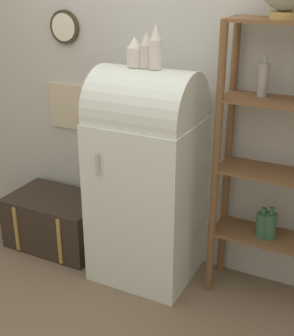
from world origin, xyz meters
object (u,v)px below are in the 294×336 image
(vase_right, at_px, (156,48))
(vase_left, at_px, (134,53))
(suitcase_trunk, at_px, (57,221))
(vase_center, at_px, (146,51))
(refrigerator, at_px, (146,174))

(vase_right, bearing_deg, vase_left, 177.33)
(vase_left, bearing_deg, suitcase_trunk, 178.56)
(vase_left, distance_m, vase_center, 0.08)
(vase_center, bearing_deg, vase_right, -11.19)
(suitcase_trunk, xyz_separation_m, vase_left, (0.74, -0.02, 1.41))
(refrigerator, bearing_deg, vase_right, -10.68)
(refrigerator, relative_size, vase_left, 8.20)
(refrigerator, distance_m, vase_right, 0.87)
(vase_center, bearing_deg, vase_left, -174.47)
(refrigerator, height_order, suitcase_trunk, refrigerator)
(refrigerator, relative_size, vase_right, 5.62)
(suitcase_trunk, relative_size, vase_center, 3.49)
(refrigerator, height_order, vase_center, vase_center)
(refrigerator, xyz_separation_m, vase_left, (-0.08, -0.01, 0.82))
(vase_left, relative_size, vase_center, 0.85)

